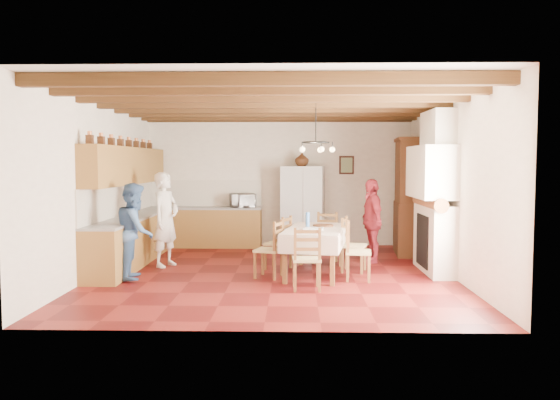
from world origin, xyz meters
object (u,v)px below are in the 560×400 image
(chair_end_near, at_px, (307,258))
(dining_table, at_px, (315,233))
(chair_right_far, at_px, (354,244))
(person_man, at_px, (166,219))
(chair_left_far, at_px, (278,243))
(microwave, at_px, (243,200))
(person_woman_red, at_px, (371,221))
(hutch, at_px, (409,196))
(chair_right_near, at_px, (359,251))
(chair_left_near, at_px, (268,249))
(person_woman_blue, at_px, (135,231))
(chair_end_far, at_px, (325,238))
(refrigerator, at_px, (303,207))

(chair_end_near, bearing_deg, dining_table, -100.85)
(chair_right_far, xyz_separation_m, person_man, (-3.41, 0.41, 0.39))
(chair_left_far, distance_m, microwave, 2.78)
(person_woman_red, xyz_separation_m, microwave, (-2.64, 1.85, 0.25))
(chair_left_far, xyz_separation_m, person_man, (-2.07, 0.21, 0.39))
(hutch, relative_size, chair_left_far, 2.52)
(hutch, relative_size, chair_right_near, 2.52)
(hutch, height_order, chair_right_far, hutch)
(chair_right_far, bearing_deg, chair_left_far, 97.80)
(chair_left_near, relative_size, chair_right_near, 1.00)
(dining_table, relative_size, person_woman_blue, 1.23)
(chair_end_far, bearing_deg, chair_right_far, -42.55)
(person_man, distance_m, microwave, 2.65)
(chair_right_near, bearing_deg, refrigerator, 21.08)
(chair_right_near, xyz_separation_m, person_woman_red, (0.43, 1.62, 0.32))
(chair_right_far, bearing_deg, chair_right_near, -163.77)
(chair_left_near, xyz_separation_m, person_man, (-1.93, 0.94, 0.39))
(chair_left_far, bearing_deg, hutch, 145.02)
(refrigerator, relative_size, chair_end_near, 1.90)
(chair_right_near, bearing_deg, person_man, 78.93)
(chair_left_far, height_order, chair_right_far, same)
(refrigerator, distance_m, person_woman_red, 2.16)
(person_man, bearing_deg, person_woman_red, -60.08)
(chair_right_near, relative_size, person_man, 0.55)
(chair_left_near, xyz_separation_m, person_woman_blue, (-2.19, -0.12, 0.31))
(chair_right_near, xyz_separation_m, person_woman_blue, (-3.66, 0.05, 0.31))
(person_woman_red, bearing_deg, person_woman_blue, -78.59)
(refrigerator, bearing_deg, person_woman_blue, -122.93)
(chair_right_near, distance_m, microwave, 4.15)
(person_woman_blue, bearing_deg, person_woman_red, -78.18)
(microwave, bearing_deg, person_woman_red, -51.06)
(chair_left_near, distance_m, person_woman_red, 2.42)
(chair_left_far, bearing_deg, chair_right_far, 103.81)
(dining_table, relative_size, microwave, 3.52)
(chair_right_near, distance_m, chair_end_far, 1.58)
(chair_left_near, relative_size, person_man, 0.55)
(refrigerator, relative_size, chair_right_near, 1.90)
(chair_end_near, relative_size, chair_end_far, 1.00)
(chair_end_far, bearing_deg, chair_end_near, -81.96)
(dining_table, distance_m, chair_right_far, 0.77)
(hutch, height_order, dining_table, hutch)
(chair_right_near, height_order, chair_end_near, same)
(chair_left_far, relative_size, chair_end_far, 1.00)
(hutch, distance_m, dining_table, 3.02)
(chair_end_near, distance_m, person_woman_blue, 2.92)
(chair_end_near, distance_m, person_woman_red, 2.65)
(chair_end_far, height_order, person_man, person_man)
(refrigerator, height_order, chair_right_far, refrigerator)
(refrigerator, xyz_separation_m, hutch, (2.20, -0.73, 0.29))
(dining_table, xyz_separation_m, microwave, (-1.52, 3.02, 0.34))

